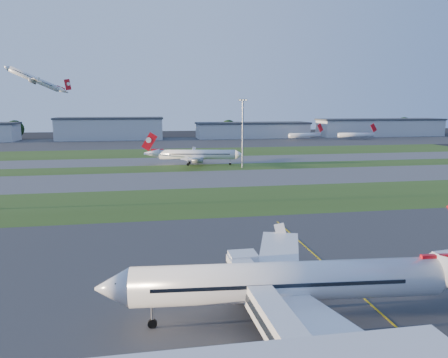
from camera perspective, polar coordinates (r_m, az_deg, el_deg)
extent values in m
plane|color=black|center=(61.87, 10.75, -12.99)|extent=(700.00, 700.00, 0.00)
cube|color=#333335|center=(61.87, 10.75, -12.99)|extent=(300.00, 70.00, 0.01)
cube|color=#334C19|center=(109.83, 1.10, -2.76)|extent=(300.00, 34.00, 0.01)
cube|color=#515154|center=(141.76, -1.49, 0.07)|extent=(300.00, 32.00, 0.01)
cube|color=#334C19|center=(166.22, -2.78, 1.48)|extent=(300.00, 18.00, 0.01)
cube|color=#515154|center=(187.87, -3.65, 2.42)|extent=(300.00, 26.00, 0.01)
cube|color=#334C19|center=(220.47, -4.62, 3.49)|extent=(300.00, 40.00, 0.01)
cube|color=#333335|center=(279.98, -5.82, 4.78)|extent=(400.00, 80.00, 0.01)
cube|color=gold|center=(63.73, 15.06, -12.47)|extent=(0.25, 60.00, 0.02)
cube|color=white|center=(45.24, 5.36, -16.14)|extent=(3.44, 24.08, 2.60)
cube|color=black|center=(45.24, 5.36, -16.14)|extent=(3.59, 24.08, 0.80)
cube|color=white|center=(55.47, 2.48, -11.10)|extent=(3.40, 3.00, 3.00)
cylinder|color=gray|center=(54.67, 2.91, -14.14)|extent=(0.70, 0.70, 3.20)
cube|color=black|center=(55.19, 2.89, -15.33)|extent=(2.20, 1.20, 0.70)
cylinder|color=white|center=(49.18, 8.22, -13.10)|extent=(33.92, 6.99, 4.27)
cube|color=white|center=(41.91, 12.81, -18.33)|extent=(7.72, 17.44, 1.73)
cube|color=white|center=(57.77, 7.18, -10.14)|extent=(10.18, 17.57, 1.73)
cylinder|color=gray|center=(44.13, 9.50, -18.52)|extent=(4.91, 2.96, 2.58)
cylinder|color=gray|center=(55.62, 5.99, -12.28)|extent=(4.91, 2.96, 2.58)
cylinder|color=white|center=(173.48, -3.49, 3.22)|extent=(30.10, 9.59, 3.79)
cube|color=red|center=(175.55, -9.71, 4.84)|extent=(6.42, 1.61, 7.55)
cube|color=white|center=(181.52, -3.60, 3.34)|extent=(5.19, 15.16, 1.54)
cube|color=white|center=(165.72, -4.06, 2.73)|extent=(10.46, 15.45, 1.54)
cylinder|color=gray|center=(179.35, -3.18, 2.92)|extent=(4.56, 3.07, 2.30)
cylinder|color=gray|center=(167.90, -3.47, 2.45)|extent=(4.56, 3.07, 2.30)
cylinder|color=white|center=(264.86, -23.52, 11.86)|extent=(26.31, 8.39, 3.31)
cube|color=red|center=(265.19, -19.92, 13.05)|extent=(5.61, 1.41, 6.60)
cube|color=white|center=(257.85, -23.37, 11.86)|extent=(9.14, 13.50, 1.35)
cube|color=white|center=(271.78, -23.28, 11.71)|extent=(4.53, 13.25, 1.35)
cylinder|color=gray|center=(259.75, -23.63, 11.61)|extent=(3.99, 2.69, 2.01)
cylinder|color=gray|center=(269.85, -23.56, 11.51)|extent=(3.99, 2.69, 2.01)
cylinder|color=white|center=(303.21, 10.54, 5.65)|extent=(25.76, 10.89, 3.20)
cube|color=red|center=(311.11, 12.46, 6.57)|extent=(5.02, 1.85, 6.16)
cylinder|color=white|center=(313.84, 16.85, 5.53)|extent=(26.07, 3.82, 3.20)
cube|color=red|center=(319.93, 18.96, 6.35)|extent=(5.18, 0.42, 6.16)
cylinder|color=gray|center=(165.52, 2.45, 5.80)|extent=(0.60, 0.60, 25.00)
cube|color=gray|center=(165.16, 2.48, 10.27)|extent=(3.20, 0.50, 0.80)
cube|color=#FFF2CC|center=(165.16, 2.48, 10.27)|extent=(2.80, 0.70, 0.35)
cube|color=#A9ACB1|center=(309.58, -14.65, 6.28)|extent=(70.00, 22.00, 14.00)
cube|color=#383A3F|center=(309.27, -14.71, 7.69)|extent=(71.40, 23.00, 1.20)
cube|color=#A9ACB1|center=(317.96, 3.74, 6.29)|extent=(80.00, 22.00, 10.00)
cube|color=#383A3F|center=(317.68, 3.75, 7.30)|extent=(81.60, 23.00, 1.20)
cube|color=#A9ACB1|center=(355.31, 19.70, 6.27)|extent=(95.00, 22.00, 12.00)
cube|color=#383A3F|center=(355.04, 19.76, 7.33)|extent=(96.90, 23.00, 1.20)
cylinder|color=black|center=(335.93, -25.58, 5.07)|extent=(1.00, 1.00, 4.40)
sphere|color=black|center=(335.65, -25.64, 5.91)|extent=(12.10, 12.10, 12.10)
cylinder|color=black|center=(319.94, -9.98, 5.62)|extent=(1.00, 1.00, 3.60)
sphere|color=black|center=(319.69, -10.00, 6.34)|extent=(9.90, 9.90, 9.90)
cylinder|color=black|center=(328.61, 0.59, 5.92)|extent=(1.00, 1.00, 4.20)
sphere|color=black|center=(328.34, 0.59, 6.74)|extent=(11.55, 11.55, 11.55)
cylinder|color=black|center=(348.53, 12.93, 5.86)|extent=(1.00, 1.00, 3.80)
sphere|color=black|center=(348.29, 12.95, 6.56)|extent=(10.45, 10.45, 10.45)
cylinder|color=black|center=(384.66, 22.39, 5.77)|extent=(1.00, 1.00, 4.60)
sphere|color=black|center=(384.40, 22.44, 6.54)|extent=(12.65, 12.65, 12.65)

